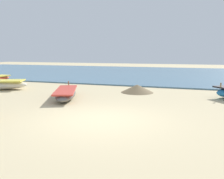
{
  "coord_description": "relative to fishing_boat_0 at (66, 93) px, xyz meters",
  "views": [
    {
      "loc": [
        2.73,
        -6.7,
        2.07
      ],
      "look_at": [
        -0.38,
        2.36,
        0.6
      ],
      "focal_mm": 38.18,
      "sensor_mm": 36.0,
      "label": 1
    }
  ],
  "objects": [
    {
      "name": "ground",
      "position": [
        2.78,
        -2.8,
        -0.23
      ],
      "size": [
        80.0,
        80.0,
        0.0
      ],
      "primitive_type": "plane",
      "color": "#CCB789"
    },
    {
      "name": "sea_water",
      "position": [
        2.78,
        14.81,
        -0.19
      ],
      "size": [
        60.0,
        20.0,
        0.08
      ],
      "primitive_type": "cube",
      "color": "slate",
      "rests_on": "ground"
    },
    {
      "name": "fishing_boat_0",
      "position": [
        0.0,
        0.0,
        0.0
      ],
      "size": [
        2.13,
        3.35,
        0.62
      ],
      "rotation": [
        0.0,
        0.0,
        1.99
      ],
      "color": "#5B5651",
      "rests_on": "ground"
    },
    {
      "name": "debris_pile_0",
      "position": [
        2.72,
        2.74,
        -0.02
      ],
      "size": [
        1.91,
        1.91,
        0.42
      ],
      "primitive_type": "cone",
      "rotation": [
        0.0,
        0.0,
        6.18
      ],
      "color": "#7A6647",
      "rests_on": "ground"
    }
  ]
}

